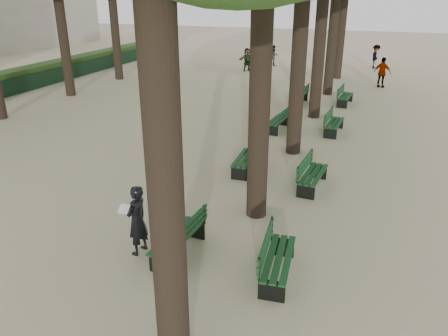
% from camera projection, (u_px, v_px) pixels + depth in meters
% --- Properties ---
extents(ground, '(120.00, 120.00, 0.00)m').
position_uv_depth(ground, '(151.00, 266.00, 9.38)').
color(ground, '#BAB08D').
rests_on(ground, ground).
extents(bench_left_0, '(0.70, 1.84, 0.92)m').
position_uv_depth(bench_left_0, '(178.00, 244.00, 9.70)').
color(bench_left_0, black).
rests_on(bench_left_0, ground).
extents(bench_left_1, '(0.65, 1.82, 0.92)m').
position_uv_depth(bench_left_1, '(245.00, 163.00, 14.19)').
color(bench_left_1, black).
rests_on(bench_left_1, ground).
extents(bench_left_2, '(0.72, 1.84, 0.92)m').
position_uv_depth(bench_left_2, '(278.00, 124.00, 18.28)').
color(bench_left_2, black).
rests_on(bench_left_2, ground).
extents(bench_left_3, '(0.74, 1.85, 0.92)m').
position_uv_depth(bench_left_3, '(299.00, 99.00, 22.47)').
color(bench_left_3, black).
rests_on(bench_left_3, ground).
extents(bench_right_0, '(0.72, 1.84, 0.92)m').
position_uv_depth(bench_right_0, '(278.00, 265.00, 8.94)').
color(bench_right_0, black).
rests_on(bench_right_0, ground).
extents(bench_right_1, '(0.72, 1.84, 0.92)m').
position_uv_depth(bench_right_1, '(312.00, 180.00, 12.96)').
color(bench_right_1, black).
rests_on(bench_right_1, ground).
extents(bench_right_2, '(0.70, 1.84, 0.92)m').
position_uv_depth(bench_right_2, '(334.00, 127.00, 17.89)').
color(bench_right_2, black).
rests_on(bench_right_2, ground).
extents(bench_right_3, '(0.73, 1.84, 0.92)m').
position_uv_depth(bench_right_3, '(345.00, 99.00, 22.31)').
color(bench_right_3, black).
rests_on(bench_right_3, ground).
extents(man_with_map, '(0.65, 0.70, 1.64)m').
position_uv_depth(man_with_map, '(137.00, 220.00, 9.57)').
color(man_with_map, black).
rests_on(man_with_map, ground).
extents(pedestrian_d, '(0.52, 0.93, 1.79)m').
position_uv_depth(pedestrian_d, '(339.00, 53.00, 33.68)').
color(pedestrian_d, '#262628').
rests_on(pedestrian_d, ground).
extents(pedestrian_c, '(1.10, 0.70, 1.78)m').
position_uv_depth(pedestrian_c, '(382.00, 73.00, 25.96)').
color(pedestrian_c, '#262628').
rests_on(pedestrian_c, ground).
extents(pedestrian_b, '(0.44, 1.13, 1.71)m').
position_uv_depth(pedestrian_b, '(376.00, 57.00, 32.28)').
color(pedestrian_b, '#262628').
rests_on(pedestrian_b, ground).
extents(pedestrian_a, '(0.78, 0.70, 1.54)m').
position_uv_depth(pedestrian_a, '(274.00, 56.00, 33.31)').
color(pedestrian_a, '#262628').
rests_on(pedestrian_a, ground).
extents(pedestrian_e, '(1.28, 1.29, 1.61)m').
position_uv_depth(pedestrian_e, '(247.00, 60.00, 31.27)').
color(pedestrian_e, '#262628').
rests_on(pedestrian_e, ground).
extents(fence, '(0.08, 42.00, 0.90)m').
position_uv_depth(fence, '(0.00, 91.00, 23.41)').
color(fence, black).
rests_on(fence, ground).
extents(building_far, '(12.00, 16.00, 7.00)m').
position_uv_depth(building_far, '(1.00, 10.00, 44.34)').
color(building_far, '#B7B2A3').
rests_on(building_far, ground).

